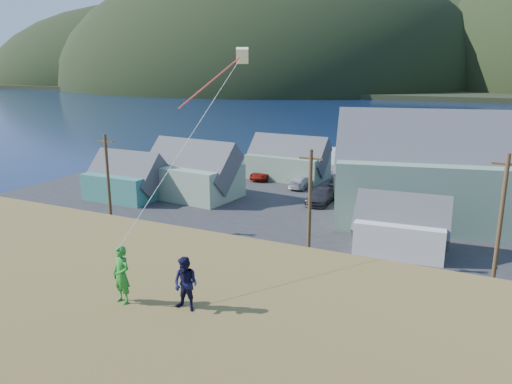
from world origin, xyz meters
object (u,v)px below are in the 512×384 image
(kite_flyer_navy, at_px, (186,284))
(wharf, at_px, (357,160))
(shed_palegreen_far, at_px, (288,159))
(shed_white, at_px, (401,226))
(shed_palegreen_near, at_px, (191,172))
(kite_flyer_green, at_px, (122,275))
(shed_teal, at_px, (125,178))

(kite_flyer_navy, bearing_deg, wharf, 101.07)
(kite_flyer_navy, bearing_deg, shed_palegreen_far, 109.93)
(shed_white, bearing_deg, wharf, 105.23)
(shed_palegreen_near, relative_size, shed_white, 1.49)
(shed_white, height_order, kite_flyer_green, kite_flyer_green)
(wharf, height_order, shed_white, shed_white)
(shed_palegreen_near, distance_m, shed_palegreen_far, 13.61)
(shed_teal, bearing_deg, shed_white, -6.12)
(wharf, xyz_separation_m, shed_teal, (-16.51, -29.35, 1.81))
(shed_white, xyz_separation_m, kite_flyer_navy, (-1.38, -25.77, 5.86))
(shed_teal, height_order, shed_white, shed_teal)
(kite_flyer_green, bearing_deg, shed_white, 94.87)
(shed_teal, distance_m, shed_palegreen_far, 19.58)
(shed_palegreen_far, height_order, kite_flyer_green, kite_flyer_green)
(kite_flyer_green, distance_m, kite_flyer_navy, 1.85)
(shed_teal, bearing_deg, kite_flyer_green, -49.14)
(shed_white, bearing_deg, shed_teal, 168.89)
(shed_palegreen_near, height_order, shed_palegreen_far, shed_palegreen_near)
(shed_white, xyz_separation_m, kite_flyer_green, (-3.18, -26.17, 5.93))
(shed_teal, relative_size, shed_palegreen_far, 0.79)
(shed_palegreen_far, xyz_separation_m, kite_flyer_navy, (15.40, -44.82, 5.46))
(wharf, height_order, shed_palegreen_far, shed_palegreen_far)
(wharf, bearing_deg, kite_flyer_navy, -79.90)
(wharf, xyz_separation_m, shed_white, (11.77, -32.56, 1.63))
(kite_flyer_navy, bearing_deg, shed_teal, 133.84)
(kite_flyer_green, bearing_deg, wharf, 110.11)
(wharf, height_order, shed_palegreen_near, shed_palegreen_near)
(shed_palegreen_far, bearing_deg, shed_palegreen_near, -113.08)
(kite_flyer_green, xyz_separation_m, kite_flyer_navy, (1.80, 0.40, -0.07))
(kite_flyer_green, bearing_deg, kite_flyer_navy, 24.32)
(shed_palegreen_far, xyz_separation_m, kite_flyer_green, (13.60, -45.22, 5.54))
(kite_flyer_navy, bearing_deg, shed_palegreen_near, 124.09)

